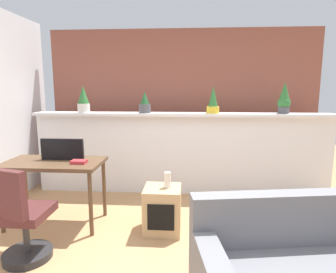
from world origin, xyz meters
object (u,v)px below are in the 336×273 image
Objects in this scene: potted_plant_2 at (213,101)px; tv_monitor at (62,149)px; potted_plant_1 at (145,104)px; office_chair at (20,222)px; desk at (54,169)px; potted_plant_3 at (284,99)px; side_cube_shelf at (162,210)px; vase_on_shelf at (167,180)px; book_on_desk at (79,162)px; potted_plant_0 at (83,100)px.

tv_monitor is at bearing -151.01° from potted_plant_2.
office_chair is at bearing -115.29° from potted_plant_1.
potted_plant_3 is at bearing 21.07° from desk.
side_cube_shelf is 2.89× the size of vase_on_shelf.
potted_plant_2 is at bearing 62.13° from side_cube_shelf.
tv_monitor is at bearing 172.47° from vase_on_shelf.
potted_plant_1 is 1.37m from tv_monitor.
book_on_desk reaches higher than desk.
potted_plant_0 is 0.78× the size of side_cube_shelf.
potted_plant_2 is 0.78× the size of side_cube_shelf.
office_chair is at bearing -146.66° from potted_plant_3.
book_on_desk is (-0.98, 0.01, 0.18)m from vase_on_shelf.
potted_plant_1 is at bearing 63.51° from book_on_desk.
desk is at bearing 91.97° from office_chair.
tv_monitor is at bearing 171.41° from side_cube_shelf.
office_chair is at bearing -88.98° from potted_plant_0.
potted_plant_0 is 2.09m from office_chair.
desk is (-1.87, -1.07, -0.72)m from potted_plant_2.
desk is 0.35m from book_on_desk.
potted_plant_3 reaches higher than potted_plant_0.
potted_plant_3 is 2.55× the size of vase_on_shelf.
potted_plant_1 is at bearing 0.60° from potted_plant_0.
tv_monitor reaches higher than side_cube_shelf.
potted_plant_0 reaches higher than tv_monitor.
desk is 1.21× the size of office_chair.
potted_plant_0 is 0.90m from potted_plant_1.
potted_plant_0 reaches higher than office_chair.
potted_plant_0 is 2.38× the size of book_on_desk.
vase_on_shelf is at bearing -3.61° from desk.
potted_plant_2 reaches higher than side_cube_shelf.
potted_plant_3 reaches higher than side_cube_shelf.
book_on_desk is (-0.93, 0.03, 0.52)m from side_cube_shelf.
potted_plant_0 reaches higher than potted_plant_2.
desk is at bearing 176.39° from vase_on_shelf.
tv_monitor is at bearing 86.50° from office_chair.
vase_on_shelf is at bearing -0.78° from book_on_desk.
potted_plant_0 reaches higher than desk.
office_chair reaches higher than book_on_desk.
potted_plant_2 is at bearing 44.88° from office_chair.
potted_plant_2 is 2.11m from tv_monitor.
potted_plant_0 is at bearing 137.30° from side_cube_shelf.
potted_plant_2 is 0.88× the size of potted_plant_3.
potted_plant_2 reaches higher than vase_on_shelf.
tv_monitor is (0.08, -0.98, -0.53)m from potted_plant_0.
book_on_desk is at bearing 66.74° from office_chair.
side_cube_shelf is at bearing -8.59° from tv_monitor.
vase_on_shelf is (1.31, -0.08, -0.08)m from desk.
potted_plant_2 is at bearing 36.47° from book_on_desk.
book_on_desk is (0.32, -0.07, 0.10)m from desk.
potted_plant_1 is 1.40m from book_on_desk.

